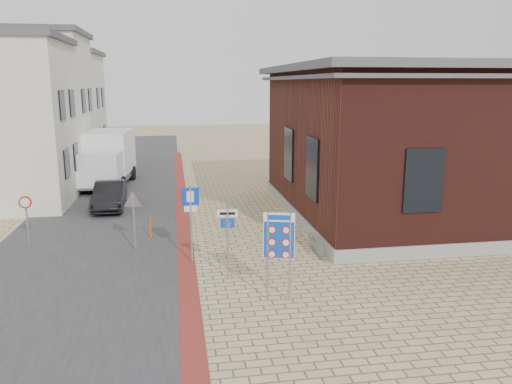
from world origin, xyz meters
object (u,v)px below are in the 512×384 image
object	(u,v)px
box_truck	(107,158)
parking_sign	(191,210)
border_sign	(279,238)
essen_sign	(228,231)
bollard	(151,227)
sedan	(110,195)

from	to	relation	value
box_truck	parking_sign	size ratio (longest dim) A/B	2.34
border_sign	essen_sign	bearing A→B (deg)	139.29
essen_sign	parking_sign	bearing A→B (deg)	127.38
box_truck	essen_sign	distance (m)	16.72
bollard	sedan	bearing A→B (deg)	112.43
bollard	box_truck	bearing A→B (deg)	104.86
box_truck	bollard	xyz separation A→B (m)	(2.94, -11.09, -1.19)
sedan	parking_sign	distance (m)	9.10
border_sign	essen_sign	world-z (taller)	border_sign
parking_sign	bollard	bearing A→B (deg)	115.59
sedan	bollard	size ratio (longest dim) A/B	4.33
box_truck	essen_sign	world-z (taller)	box_truck
sedan	parking_sign	size ratio (longest dim) A/B	1.47
box_truck	bollard	bearing A→B (deg)	-70.44
essen_sign	border_sign	bearing A→B (deg)	-50.25
parking_sign	sedan	bearing A→B (deg)	112.91
bollard	essen_sign	bearing A→B (deg)	-61.29
sedan	parking_sign	world-z (taller)	parking_sign
sedan	box_truck	distance (m)	5.98
essen_sign	bollard	bearing A→B (deg)	124.01
sedan	parking_sign	bearing A→B (deg)	-67.29
box_truck	parking_sign	world-z (taller)	box_truck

